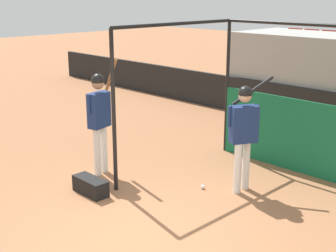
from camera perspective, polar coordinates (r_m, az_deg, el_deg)
ground_plane at (r=6.77m, az=-3.91°, el=-13.42°), size 60.00×60.00×0.00m
batting_cage at (r=8.53m, az=15.99°, el=0.67°), size 4.15×3.10×2.81m
player_batter at (r=7.94m, az=9.23°, el=-0.24°), size 0.57×0.92×1.96m
player_waiting at (r=8.70m, az=-8.37°, el=1.55°), size 0.55×0.71×2.19m
equipment_bag at (r=8.15m, az=-9.42°, el=-7.22°), size 0.70×0.28×0.28m
baseball at (r=8.29m, az=4.26°, el=-7.40°), size 0.07×0.07×0.07m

